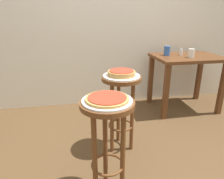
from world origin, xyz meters
TOP-DOWN VIEW (x-y plane):
  - ground_plane at (0.00, 0.00)m, footprint 6.00×6.00m
  - stool_foreground at (-0.31, -0.12)m, footprint 0.36×0.36m
  - serving_plate_foreground at (-0.31, -0.12)m, footprint 0.33×0.33m
  - pizza_foreground at (-0.31, -0.12)m, footprint 0.29×0.29m
  - stool_middle at (-0.09, 0.42)m, footprint 0.36×0.36m
  - serving_plate_middle at (-0.09, 0.42)m, footprint 0.34×0.34m
  - pizza_middle at (-0.09, 0.42)m, footprint 0.25×0.25m
  - dining_table at (0.99, 1.18)m, footprint 0.89×0.64m
  - cup_near_edge at (0.97, 1.08)m, footprint 0.08×0.08m
  - cup_far_edge at (0.73, 1.27)m, footprint 0.08×0.08m
  - condiment_shaker at (0.93, 1.24)m, footprint 0.04×0.04m

SIDE VIEW (x-z plane):
  - ground_plane at x=0.00m, z-range 0.00..0.00m
  - stool_foreground at x=-0.31m, z-range 0.17..0.92m
  - stool_middle at x=-0.09m, z-range 0.17..0.92m
  - dining_table at x=0.99m, z-range 0.24..1.00m
  - serving_plate_foreground at x=-0.31m, z-range 0.75..0.77m
  - serving_plate_middle at x=-0.09m, z-range 0.75..0.77m
  - pizza_foreground at x=-0.31m, z-range 0.76..0.79m
  - pizza_middle at x=-0.09m, z-range 0.76..0.81m
  - condiment_shaker at x=0.93m, z-range 0.76..0.84m
  - cup_near_edge at x=0.97m, z-range 0.76..0.87m
  - cup_far_edge at x=0.73m, z-range 0.76..0.88m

